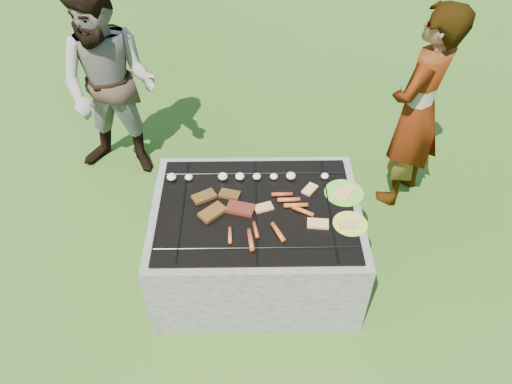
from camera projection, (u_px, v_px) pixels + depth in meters
lawn at (256, 269)px, 3.49m from camera, size 60.00×60.00×0.00m
fire_pit at (256, 243)px, 3.30m from camera, size 1.30×1.00×0.62m
mushrooms at (241, 176)px, 3.25m from camera, size 1.06×0.06×0.04m
pork_slabs at (222, 205)px, 3.07m from camera, size 0.41×0.30×0.02m
sausages at (276, 218)px, 2.99m from camera, size 0.52×0.47×0.03m
bread_on_grate at (299, 209)px, 3.05m from camera, size 0.45×0.41×0.02m
plate_far at (344, 193)px, 3.17m from camera, size 0.27×0.27×0.03m
plate_near at (350, 224)px, 2.97m from camera, size 0.27×0.27×0.03m
cook at (417, 111)px, 3.51m from camera, size 0.67×0.68×1.58m
bystander at (110, 87)px, 3.75m from camera, size 0.87×0.74×1.57m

